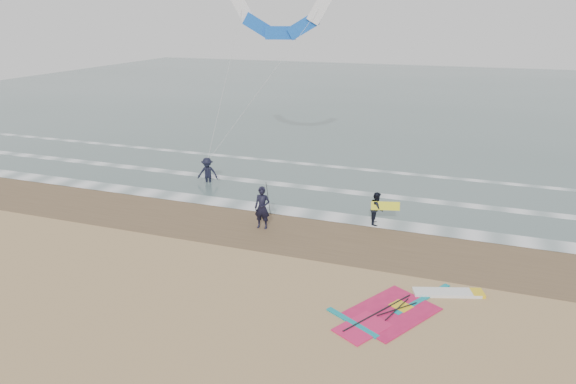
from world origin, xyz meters
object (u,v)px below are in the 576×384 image
(surf_kite, at_px, (280,21))
(person_wading, at_px, (207,167))
(person_standing, at_px, (262,208))
(person_walking, at_px, (377,208))
(windsurf_rig, at_px, (407,307))

(surf_kite, bearing_deg, person_wading, -119.08)
(person_standing, distance_m, person_walking, 5.28)
(windsurf_rig, distance_m, surf_kite, 19.67)
(person_standing, height_order, person_wading, person_standing)
(windsurf_rig, height_order, surf_kite, surf_kite)
(person_walking, bearing_deg, surf_kite, 35.06)
(person_walking, xyz_separation_m, surf_kite, (-7.59, 7.66, 8.09))
(windsurf_rig, distance_m, person_standing, 8.54)
(windsurf_rig, height_order, person_walking, person_walking)
(person_standing, xyz_separation_m, surf_kite, (-2.81, 9.88, 7.88))
(windsurf_rig, bearing_deg, person_standing, 146.98)
(windsurf_rig, bearing_deg, person_walking, 108.78)
(windsurf_rig, bearing_deg, person_wading, 142.50)
(person_wading, distance_m, surf_kite, 9.67)
(windsurf_rig, relative_size, surf_kite, 0.53)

